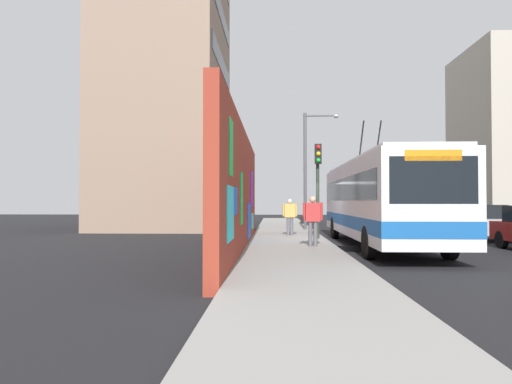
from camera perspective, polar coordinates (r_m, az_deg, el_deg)
name	(u,v)px	position (r m, az deg, el deg)	size (l,w,h in m)	color
ground_plane	(327,243)	(19.33, 8.89, -6.30)	(80.00, 80.00, 0.00)	black
sidewalk_slab	(289,241)	(19.21, 4.12, -6.12)	(48.00, 3.20, 0.15)	gray
graffiti_wall	(241,191)	(15.72, -1.87, 0.08)	(15.09, 0.32, 4.16)	maroon
building_far_left	(168,78)	(31.40, -10.99, 13.88)	(10.92, 7.12, 19.76)	gray
city_bus	(379,199)	(17.90, 15.23, -0.87)	(11.84, 2.64, 5.04)	silver
parked_car_silver	(477,221)	(22.90, 26.04, -3.31)	(4.22, 1.86, 1.58)	#B7B7BC
pedestrian_midblock	(290,214)	(21.10, 4.28, -2.76)	(0.23, 0.68, 1.69)	#595960
pedestrian_at_curb	(313,217)	(16.03, 7.13, -3.10)	(0.24, 0.77, 1.76)	#595960
traffic_light	(318,174)	(19.37, 7.79, 2.20)	(0.49, 0.28, 4.03)	#2D382D
street_lamp	(309,162)	(25.82, 6.70, 3.77)	(0.44, 1.98, 6.59)	#4C4C51
curbside_puddle	(351,249)	(16.98, 11.89, -7.00)	(2.17, 2.17, 0.00)	black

